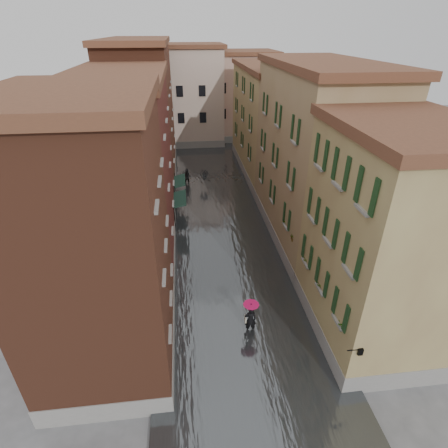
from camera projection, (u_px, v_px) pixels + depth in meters
ground at (240, 313)px, 21.57m from camera, size 120.00×120.00×0.00m
floodwater at (218, 214)px, 32.76m from camera, size 10.00×60.00×0.20m
building_left_near at (98, 251)px, 15.94m from camera, size 6.00×8.00×13.00m
building_left_mid at (128, 171)px, 25.57m from camera, size 6.00×14.00×12.50m
building_left_far at (144, 115)px, 38.17m from camera, size 6.00×16.00×14.00m
building_right_near at (384, 245)px, 17.72m from camera, size 6.00×8.00×11.50m
building_right_mid at (313, 160)px, 26.86m from camera, size 6.00×14.00×13.00m
building_right_far at (269, 123)px, 40.20m from camera, size 6.00×16.00×11.50m
building_end_cream at (180, 97)px, 50.93m from camera, size 12.00×9.00×13.00m
building_end_pink at (239, 97)px, 53.81m from camera, size 10.00×9.00×12.00m
awning_near at (179, 199)px, 30.07m from camera, size 1.09×3.18×2.80m
awning_far at (179, 181)px, 33.58m from camera, size 1.09×2.96×2.80m
wall_lantern at (360, 351)px, 15.34m from camera, size 0.71×0.22×0.35m
window_planters at (308, 257)px, 20.71m from camera, size 0.59×10.79×0.84m
pedestrian_main at (251, 316)px, 19.69m from camera, size 0.91×0.91×2.06m
pedestrian_far at (187, 177)px, 38.68m from camera, size 1.03×0.88×1.83m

